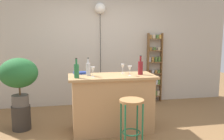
# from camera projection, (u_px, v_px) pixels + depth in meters

# --- Properties ---
(ground) EXTENTS (12.00, 12.00, 0.00)m
(ground) POSITION_uv_depth(u_px,v_px,m) (116.00, 137.00, 3.64)
(ground) COLOR brown
(back_wall) EXTENTS (6.40, 0.10, 2.80)m
(back_wall) POSITION_uv_depth(u_px,v_px,m) (98.00, 44.00, 5.34)
(back_wall) COLOR #BCB2A3
(back_wall) RESTS_ON ground
(kitchen_counter) EXTENTS (1.43, 0.65, 0.95)m
(kitchen_counter) POSITION_uv_depth(u_px,v_px,m) (112.00, 103.00, 3.87)
(kitchen_counter) COLOR tan
(kitchen_counter) RESTS_ON ground
(bar_stool) EXTENTS (0.35, 0.35, 0.71)m
(bar_stool) POSITION_uv_depth(u_px,v_px,m) (132.00, 112.00, 3.24)
(bar_stool) COLOR #196642
(bar_stool) RESTS_ON ground
(spice_shelf) EXTENTS (0.36, 0.12, 1.66)m
(spice_shelf) POSITION_uv_depth(u_px,v_px,m) (154.00, 69.00, 5.55)
(spice_shelf) COLOR brown
(spice_shelf) RESTS_ON ground
(plant_stool) EXTENTS (0.31, 0.31, 0.42)m
(plant_stool) POSITION_uv_depth(u_px,v_px,m) (21.00, 118.00, 3.93)
(plant_stool) COLOR #2D2823
(plant_stool) RESTS_ON ground
(potted_plant) EXTENTS (0.62, 0.56, 0.81)m
(potted_plant) POSITION_uv_depth(u_px,v_px,m) (19.00, 75.00, 3.82)
(potted_plant) COLOR #514C47
(potted_plant) RESTS_ON plant_stool
(bottle_sauce_amber) EXTENTS (0.08, 0.08, 0.31)m
(bottle_sauce_amber) POSITION_uv_depth(u_px,v_px,m) (77.00, 70.00, 3.54)
(bottle_sauce_amber) COLOR #236638
(bottle_sauce_amber) RESTS_ON kitchen_counter
(bottle_olive_oil) EXTENTS (0.07, 0.07, 0.29)m
(bottle_olive_oil) POSITION_uv_depth(u_px,v_px,m) (88.00, 69.00, 3.76)
(bottle_olive_oil) COLOR #B2B2B7
(bottle_olive_oil) RESTS_ON kitchen_counter
(bottle_wine_red) EXTENTS (0.08, 0.08, 0.32)m
(bottle_wine_red) POSITION_uv_depth(u_px,v_px,m) (140.00, 67.00, 3.85)
(bottle_wine_red) COLOR maroon
(bottle_wine_red) RESTS_ON kitchen_counter
(wine_glass_left) EXTENTS (0.07, 0.07, 0.16)m
(wine_glass_left) POSITION_uv_depth(u_px,v_px,m) (130.00, 69.00, 3.74)
(wine_glass_left) COLOR silver
(wine_glass_left) RESTS_ON kitchen_counter
(wine_glass_center) EXTENTS (0.07, 0.07, 0.16)m
(wine_glass_center) POSITION_uv_depth(u_px,v_px,m) (93.00, 70.00, 3.61)
(wine_glass_center) COLOR silver
(wine_glass_center) RESTS_ON kitchen_counter
(wine_glass_right) EXTENTS (0.07, 0.07, 0.16)m
(wine_glass_right) POSITION_uv_depth(u_px,v_px,m) (123.00, 67.00, 3.99)
(wine_glass_right) COLOR silver
(wine_glass_right) RESTS_ON kitchen_counter
(cookbook) EXTENTS (0.22, 0.16, 0.03)m
(cookbook) POSITION_uv_depth(u_px,v_px,m) (80.00, 73.00, 3.93)
(cookbook) COLOR navy
(cookbook) RESTS_ON kitchen_counter
(pendant_globe_light) EXTENTS (0.24, 0.24, 2.33)m
(pendant_globe_light) POSITION_uv_depth(u_px,v_px,m) (100.00, 9.00, 5.12)
(pendant_globe_light) COLOR black
(pendant_globe_light) RESTS_ON ground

